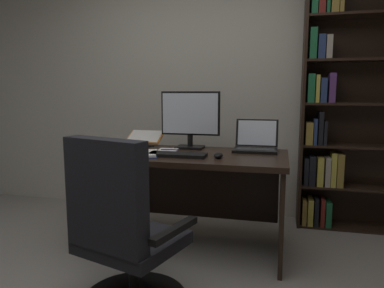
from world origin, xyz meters
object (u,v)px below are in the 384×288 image
Objects in this scene: desk at (188,178)px; keyboard at (177,155)px; reading_stand_with_book at (144,138)px; open_binder at (128,154)px; notepad at (167,151)px; office_chair at (123,241)px; bookshelf at (345,106)px; monitor at (190,120)px; pen at (170,150)px; laptop at (256,144)px; computer_mouse at (218,155)px.

keyboard reaches higher than desk.
reading_stand_with_book is 0.61× the size of open_binder.
office_chair is at bearing -87.17° from notepad.
open_binder is at bearing -82.87° from reading_stand_with_book.
bookshelf is 5.31× the size of keyboard.
pen is at bearing -121.96° from monitor.
notepad is 0.02m from pen.
keyboard is (-0.53, -0.39, -0.04)m from laptop.
notepad is (-0.14, 0.20, -0.01)m from keyboard.
open_binder is at bearing -134.76° from pen.
reading_stand_with_book is at bearing 148.56° from computer_mouse.
reading_stand_with_book is at bearing 139.60° from notepad.
keyboard is at bearing -59.36° from pen.
desk is 0.57m from reading_stand_with_book.
monitor is at bearing 90.00° from keyboard.
bookshelf reaches higher than keyboard.
reading_stand_with_book is 0.50m from open_binder.
monitor is at bearing 53.86° from notepad.
office_chair is 2.03× the size of monitor.
desk is 0.60m from laptop.
reading_stand_with_book is (-0.34, 1.20, 0.40)m from office_chair.
bookshelf reaches higher than reading_stand_with_book.
pen is (0.02, 0.00, 0.01)m from notepad.
monitor is 0.61m from open_binder.
reading_stand_with_book is at bearing 153.14° from desk.
laptop is at bearing 18.68° from desk.
reading_stand_with_book is (-0.96, 0.05, 0.01)m from laptop.
laptop is at bearing 0.36° from monitor.
bookshelf is 2.25× the size of office_chair.
keyboard is 0.23m from pen.
keyboard is (-1.26, -0.92, -0.32)m from bookshelf.
bookshelf is 4.44× the size of open_binder.
reading_stand_with_book reaches higher than open_binder.
open_binder is (-0.90, -0.44, -0.04)m from laptop.
bookshelf reaches higher than office_chair.
pen is at bearing 0.00° from notepad.
office_chair is 1.97× the size of open_binder.
monitor is 0.31m from pen.
laptop reaches higher than notepad.
office_chair reaches higher than reading_stand_with_book.
laptop is at bearing 15.97° from notepad.
laptop is at bearing 16.43° from pen.
bookshelf is 10.62× the size of notepad.
monitor is (0.09, 1.15, 0.57)m from office_chair.
bookshelf is 1.59m from pen.
bookshelf reaches higher than pen.
notepad is (-0.16, -0.02, 0.22)m from desk.
bookshelf is 1.77m from reading_stand_with_book.
monitor reaches higher than keyboard.
office_chair is 1.36m from laptop.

